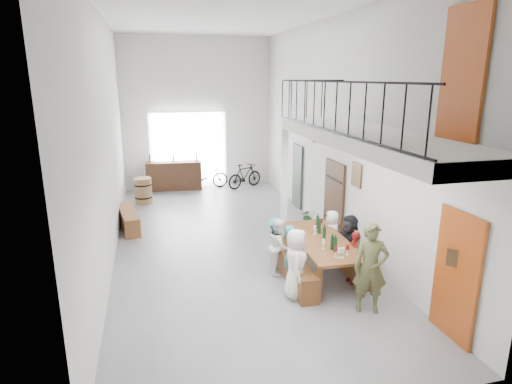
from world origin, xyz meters
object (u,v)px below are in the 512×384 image
object	(u,v)px
bench_inner	(293,268)
bicycle_near	(205,177)
serving_counter	(174,176)
tasting_table	(321,243)
oak_barrel	(143,191)
side_bench	(129,220)
host_standing	(371,268)

from	to	relation	value
bench_inner	bicycle_near	world-z (taller)	bicycle_near
serving_counter	tasting_table	bearing A→B (deg)	-67.59
bench_inner	oak_barrel	distance (m)	7.16
bicycle_near	oak_barrel	bearing A→B (deg)	115.43
side_bench	bicycle_near	size ratio (longest dim) A/B	1.05
bench_inner	side_bench	bearing A→B (deg)	132.22
serving_counter	bicycle_near	world-z (taller)	serving_counter
host_standing	bench_inner	bearing A→B (deg)	141.81
tasting_table	oak_barrel	world-z (taller)	oak_barrel
tasting_table	bench_inner	distance (m)	0.79
tasting_table	side_bench	bearing A→B (deg)	137.58
tasting_table	host_standing	xyz separation A→B (m)	(0.27, -1.57, 0.12)
host_standing	side_bench	bearing A→B (deg)	148.19
tasting_table	host_standing	world-z (taller)	host_standing
serving_counter	host_standing	bearing A→B (deg)	-68.86
oak_barrel	serving_counter	size ratio (longest dim) A/B	0.43
oak_barrel	tasting_table	bearing A→B (deg)	-60.34
oak_barrel	serving_counter	xyz separation A→B (m)	(1.12, 1.55, 0.10)
tasting_table	host_standing	size ratio (longest dim) A/B	1.54
host_standing	tasting_table	bearing A→B (deg)	119.97
bench_inner	host_standing	xyz separation A→B (m)	(0.91, -1.48, 0.57)
oak_barrel	bicycle_near	bearing A→B (deg)	31.95
bench_inner	host_standing	distance (m)	1.82
oak_barrel	host_standing	distance (m)	8.89
host_standing	bicycle_near	world-z (taller)	host_standing
bench_inner	host_standing	bearing A→B (deg)	-56.25
side_bench	bench_inner	bearing A→B (deg)	-49.99
tasting_table	serving_counter	bearing A→B (deg)	109.64
bench_inner	serving_counter	world-z (taller)	serving_counter
side_bench	bicycle_near	xyz separation A→B (m)	(2.64, 3.84, 0.20)
bench_inner	oak_barrel	size ratio (longest dim) A/B	2.62
bench_inner	bicycle_near	bearing A→B (deg)	97.74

